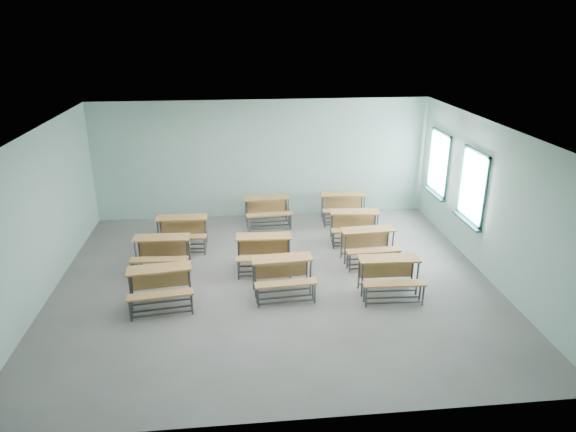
% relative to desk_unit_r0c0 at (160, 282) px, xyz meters
% --- Properties ---
extents(room, '(9.04, 8.04, 3.24)m').
position_rel_desk_unit_r0c0_xyz_m(room, '(2.31, 0.75, 1.10)').
color(room, slate).
rests_on(room, ground).
extents(desk_unit_r0c0, '(1.29, 0.95, 0.75)m').
position_rel_desk_unit_r0c0_xyz_m(desk_unit_r0c0, '(0.00, 0.00, 0.00)').
color(desk_unit_r0c0, '#A6723C').
rests_on(desk_unit_r0c0, ground).
extents(desk_unit_r0c1, '(1.26, 0.89, 0.75)m').
position_rel_desk_unit_r0c0_xyz_m(desk_unit_r0c1, '(2.34, 0.20, 0.00)').
color(desk_unit_r0c1, '#A6723C').
rests_on(desk_unit_r0c1, ground).
extents(desk_unit_r0c2, '(1.23, 0.84, 0.75)m').
position_rel_desk_unit_r0c0_xyz_m(desk_unit_r0c2, '(4.44, -0.03, 0.00)').
color(desk_unit_r0c2, '#A6723C').
rests_on(desk_unit_r0c2, ground).
extents(desk_unit_r1c0, '(1.24, 0.86, 0.75)m').
position_rel_desk_unit_r0c0_xyz_m(desk_unit_r1c0, '(-0.15, 1.50, 0.00)').
color(desk_unit_r1c0, '#A6723C').
rests_on(desk_unit_r1c0, ground).
extents(desk_unit_r1c1, '(1.23, 0.85, 0.75)m').
position_rel_desk_unit_r0c0_xyz_m(desk_unit_r1c1, '(2.04, 1.33, 0.00)').
color(desk_unit_r1c1, '#A6723C').
rests_on(desk_unit_r1c1, ground).
extents(desk_unit_r1c2, '(1.24, 0.86, 0.75)m').
position_rel_desk_unit_r0c0_xyz_m(desk_unit_r1c2, '(4.40, 1.47, 0.00)').
color(desk_unit_r1c2, '#A6723C').
rests_on(desk_unit_r1c2, ground).
extents(desk_unit_r2c0, '(1.21, 0.83, 0.75)m').
position_rel_desk_unit_r0c0_xyz_m(desk_unit_r2c0, '(0.17, 2.67, 0.00)').
color(desk_unit_r2c0, '#A6723C').
rests_on(desk_unit_r2c0, ground).
extents(desk_unit_r2c2, '(1.27, 0.92, 0.75)m').
position_rel_desk_unit_r0c0_xyz_m(desk_unit_r2c2, '(4.35, 2.62, 0.00)').
color(desk_unit_r2c2, '#A6723C').
rests_on(desk_unit_r2c2, ground).
extents(desk_unit_r3c1, '(1.25, 0.89, 0.75)m').
position_rel_desk_unit_r0c0_xyz_m(desk_unit_r3c1, '(2.30, 3.93, 0.00)').
color(desk_unit_r3c1, '#A6723C').
rests_on(desk_unit_r3c1, ground).
extents(desk_unit_r3c2, '(1.24, 0.87, 0.75)m').
position_rel_desk_unit_r0c0_xyz_m(desk_unit_r3c2, '(4.36, 4.01, 0.00)').
color(desk_unit_r3c2, '#A6723C').
rests_on(desk_unit_r3c2, ground).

